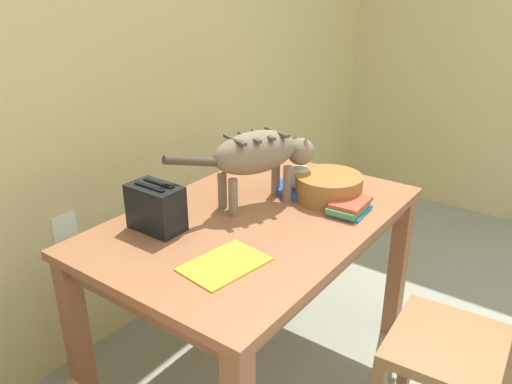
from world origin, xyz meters
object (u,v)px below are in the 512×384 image
(saucer_bowl, at_px, (299,189))
(magazine, at_px, (225,264))
(book_stack, at_px, (350,207))
(wooden_chair_far, at_px, (467,345))
(cat, at_px, (261,154))
(coffee_mug, at_px, (300,176))
(wicker_basket, at_px, (329,186))
(dining_table, at_px, (256,237))
(toaster, at_px, (156,207))

(saucer_bowl, distance_m, magazine, 0.66)
(book_stack, bearing_deg, wooden_chair_far, -103.52)
(cat, distance_m, wooden_chair_far, 1.01)
(coffee_mug, bearing_deg, book_stack, -102.20)
(wicker_basket, relative_size, wooden_chair_far, 0.30)
(dining_table, bearing_deg, saucer_bowl, -2.69)
(dining_table, distance_m, wicker_basket, 0.37)
(magazine, bearing_deg, coffee_mug, 18.33)
(coffee_mug, height_order, wicker_basket, coffee_mug)
(saucer_bowl, xyz_separation_m, magazine, (-0.65, -0.12, -0.01))
(toaster, relative_size, wooden_chair_far, 0.22)
(magazine, bearing_deg, wicker_basket, 7.00)
(wicker_basket, bearing_deg, wooden_chair_far, -106.61)
(magazine, xyz_separation_m, wicker_basket, (0.67, -0.01, 0.05))
(dining_table, distance_m, magazine, 0.39)
(saucer_bowl, height_order, wooden_chair_far, wooden_chair_far)
(saucer_bowl, xyz_separation_m, book_stack, (-0.05, -0.26, 0.01))
(cat, xyz_separation_m, saucer_bowl, (0.18, -0.07, -0.19))
(cat, distance_m, wicker_basket, 0.33)
(dining_table, distance_m, saucer_bowl, 0.31)
(book_stack, bearing_deg, dining_table, 131.01)
(saucer_bowl, relative_size, wicker_basket, 0.76)
(dining_table, xyz_separation_m, magazine, (-0.35, -0.13, 0.09))
(book_stack, bearing_deg, coffee_mug, 77.80)
(cat, relative_size, saucer_bowl, 3.01)
(magazine, distance_m, book_stack, 0.61)
(cat, bearing_deg, magazine, -46.24)
(magazine, height_order, wooden_chair_far, wooden_chair_far)
(toaster, height_order, wooden_chair_far, toaster)
(magazine, bearing_deg, saucer_bowl, 18.39)
(book_stack, bearing_deg, saucer_bowl, 78.59)
(saucer_bowl, height_order, magazine, saucer_bowl)
(magazine, height_order, wicker_basket, wicker_basket)
(saucer_bowl, relative_size, coffee_mug, 1.78)
(saucer_bowl, distance_m, wicker_basket, 0.14)
(coffee_mug, distance_m, magazine, 0.67)
(dining_table, bearing_deg, book_stack, -48.99)
(cat, bearing_deg, book_stack, 42.69)
(dining_table, relative_size, book_stack, 6.92)
(saucer_bowl, height_order, coffee_mug, coffee_mug)
(dining_table, bearing_deg, toaster, 142.80)
(wicker_basket, bearing_deg, coffee_mug, 95.88)
(dining_table, bearing_deg, cat, 27.82)
(coffee_mug, distance_m, wicker_basket, 0.13)
(magazine, distance_m, wicker_basket, 0.67)
(coffee_mug, relative_size, wooden_chair_far, 0.13)
(saucer_bowl, height_order, book_stack, book_stack)
(magazine, relative_size, book_stack, 1.43)
(magazine, bearing_deg, book_stack, -5.72)
(book_stack, xyz_separation_m, wooden_chair_far, (-0.13, -0.53, -0.33))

